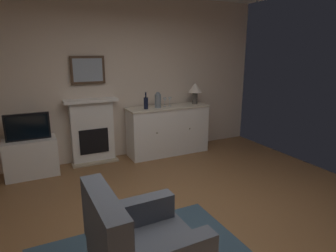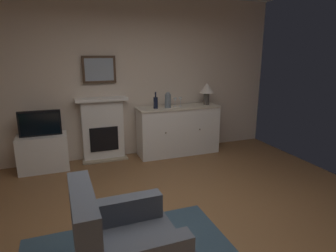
# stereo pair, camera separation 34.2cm
# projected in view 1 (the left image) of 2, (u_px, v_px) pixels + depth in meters

# --- Properties ---
(ground_plane) EXTENTS (5.48, 5.27, 0.10)m
(ground_plane) POSITION_uv_depth(u_px,v_px,m) (195.00, 234.00, 3.12)
(ground_plane) COLOR brown
(ground_plane) RESTS_ON ground
(wall_rear) EXTENTS (5.48, 0.06, 2.78)m
(wall_rear) POSITION_uv_depth(u_px,v_px,m) (119.00, 79.00, 5.02)
(wall_rear) COLOR beige
(wall_rear) RESTS_ON ground_plane
(fireplace_unit) EXTENTS (0.87, 0.30, 1.10)m
(fireplace_unit) POSITION_uv_depth(u_px,v_px,m) (92.00, 131.00, 4.89)
(fireplace_unit) COLOR white
(fireplace_unit) RESTS_ON ground_plane
(framed_picture) EXTENTS (0.55, 0.04, 0.45)m
(framed_picture) POSITION_uv_depth(u_px,v_px,m) (88.00, 70.00, 4.68)
(framed_picture) COLOR #473323
(sideboard_cabinet) EXTENTS (1.51, 0.49, 0.89)m
(sideboard_cabinet) POSITION_uv_depth(u_px,v_px,m) (168.00, 130.00, 5.34)
(sideboard_cabinet) COLOR white
(sideboard_cabinet) RESTS_ON ground_plane
(table_lamp) EXTENTS (0.26, 0.26, 0.40)m
(table_lamp) POSITION_uv_depth(u_px,v_px,m) (195.00, 89.00, 5.39)
(table_lamp) COLOR #4C4742
(table_lamp) RESTS_ON sideboard_cabinet
(wine_bottle) EXTENTS (0.08, 0.08, 0.29)m
(wine_bottle) POSITION_uv_depth(u_px,v_px,m) (146.00, 103.00, 4.97)
(wine_bottle) COLOR black
(wine_bottle) RESTS_ON sideboard_cabinet
(wine_glass_left) EXTENTS (0.07, 0.07, 0.16)m
(wine_glass_left) POSITION_uv_depth(u_px,v_px,m) (165.00, 100.00, 5.15)
(wine_glass_left) COLOR silver
(wine_glass_left) RESTS_ON sideboard_cabinet
(wine_glass_center) EXTENTS (0.07, 0.07, 0.16)m
(wine_glass_center) POSITION_uv_depth(u_px,v_px,m) (170.00, 100.00, 5.21)
(wine_glass_center) COLOR silver
(wine_glass_center) RESTS_ON sideboard_cabinet
(vase_decorative) EXTENTS (0.11, 0.11, 0.28)m
(vase_decorative) POSITION_uv_depth(u_px,v_px,m) (158.00, 100.00, 5.05)
(vase_decorative) COLOR slate
(vase_decorative) RESTS_ON sideboard_cabinet
(tv_cabinet) EXTENTS (0.75, 0.42, 0.58)m
(tv_cabinet) POSITION_uv_depth(u_px,v_px,m) (31.00, 157.00, 4.40)
(tv_cabinet) COLOR white
(tv_cabinet) RESTS_ON ground_plane
(tv_set) EXTENTS (0.62, 0.07, 0.40)m
(tv_set) POSITION_uv_depth(u_px,v_px,m) (28.00, 127.00, 4.26)
(tv_set) COLOR black
(tv_set) RESTS_ON tv_cabinet
(armchair) EXTENTS (0.83, 0.79, 0.92)m
(armchair) POSITION_uv_depth(u_px,v_px,m) (141.00, 252.00, 2.19)
(armchair) COLOR #474C56
(armchair) RESTS_ON ground_plane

